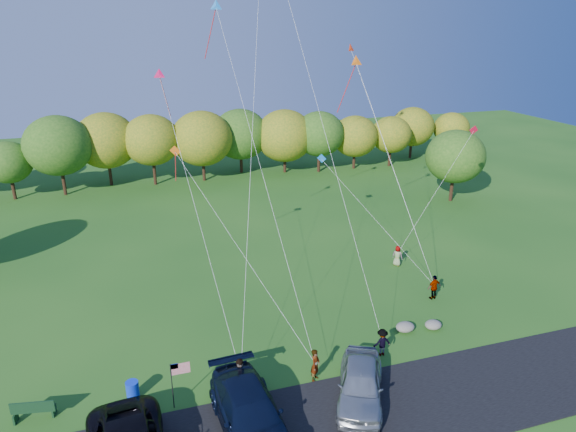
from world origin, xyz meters
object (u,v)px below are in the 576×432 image
park_bench (33,410)px  flyer_c (382,342)px  flyer_b (241,376)px  trash_barrel (133,390)px  minivan_silver (360,384)px  flyer_e (397,256)px  minivan_navy (250,414)px  flyer_a (315,365)px  flyer_d (434,287)px

park_bench → flyer_c: bearing=9.5°
flyer_b → trash_barrel: 5.39m
minivan_silver → park_bench: bearing=-165.7°
flyer_e → park_bench: size_ratio=0.81×
trash_barrel → minivan_silver: bearing=-18.3°
park_bench → minivan_silver: bearing=-1.9°
flyer_b → flyer_c: 8.19m
flyer_c → park_bench: 17.87m
minivan_navy → trash_barrel: (-5.02, 3.97, -0.56)m
flyer_b → flyer_e: size_ratio=1.18×
minivan_navy → flyer_b: 2.84m
flyer_a → flyer_d: 11.89m
flyer_b → flyer_d: bearing=47.1°
minivan_silver → flyer_e: 15.82m
flyer_a → flyer_e: 15.21m
minivan_silver → flyer_d: (8.98, 7.60, -0.10)m
flyer_c → minivan_silver: bearing=46.4°
minivan_navy → flyer_c: (8.39, 3.45, -0.21)m
flyer_d → flyer_e: size_ratio=1.09×
minivan_silver → flyer_b: flyer_b is taller
minivan_navy → minivan_silver: size_ratio=1.25×
flyer_a → flyer_c: size_ratio=1.12×
flyer_a → flyer_b: (-3.87, 0.27, 0.03)m
flyer_b → park_bench: bearing=-158.4°
minivan_silver → trash_barrel: size_ratio=5.68×
minivan_navy → flyer_d: minivan_navy is taller
flyer_b → flyer_d: 15.33m
minivan_navy → flyer_c: minivan_navy is taller
flyer_b → park_bench: size_ratio=0.95×
minivan_navy → flyer_a: size_ratio=3.65×
minivan_navy → minivan_silver: (5.66, 0.44, -0.06)m
minivan_silver → flyer_b: size_ratio=2.83×
trash_barrel → flyer_b: bearing=-12.3°
flyer_e → park_bench: bearing=71.0°
flyer_b → park_bench: flyer_b is taller
flyer_c → park_bench: bearing=-2.5°
minivan_navy → trash_barrel: bearing=138.2°
minivan_silver → flyer_b: (-5.44, 2.38, -0.03)m
flyer_b → trash_barrel: (-5.24, 1.15, -0.47)m
flyer_c → flyer_e: 11.80m
minivan_navy → park_bench: bearing=154.8°
flyer_a → minivan_silver: bearing=-104.2°
flyer_d → minivan_navy: bearing=21.5°
flyer_e → flyer_a: bearing=94.7°
minivan_silver → trash_barrel: (-10.68, 3.53, -0.50)m
minivan_silver → flyer_b: bearing=-177.0°
flyer_a → flyer_d: size_ratio=1.05×
flyer_b → minivan_silver: bearing=3.6°
flyer_e → park_bench: flyer_e is taller
flyer_b → park_bench: (-9.70, 0.95, -0.36)m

